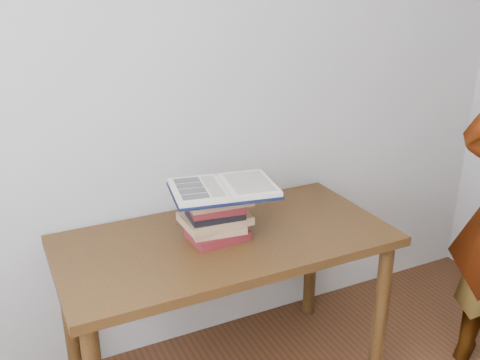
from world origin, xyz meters
TOP-DOWN VIEW (x-y plane):
  - desk at (0.05, 1.38)m, footprint 1.31×0.65m
  - book_stack at (0.01, 1.38)m, footprint 0.26×0.20m
  - open_book at (0.04, 1.39)m, footprint 0.44×0.34m

SIDE VIEW (x-z plane):
  - desk at x=0.05m, z-range 0.25..0.95m
  - book_stack at x=0.01m, z-range 0.70..0.89m
  - open_book at x=0.04m, z-range 0.89..0.92m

